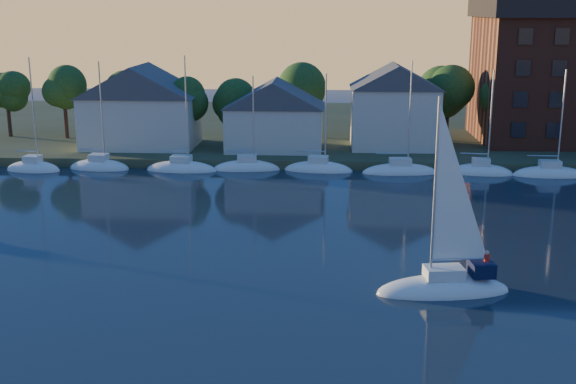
# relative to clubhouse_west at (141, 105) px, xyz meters

# --- Properties ---
(shoreline_land) EXTENTS (160.00, 50.00, 2.00)m
(shoreline_land) POSITION_rel_clubhouse_west_xyz_m (22.00, 17.00, -5.93)
(shoreline_land) COLOR #303B22
(shoreline_land) RESTS_ON ground
(wooden_dock) EXTENTS (120.00, 3.00, 1.00)m
(wooden_dock) POSITION_rel_clubhouse_west_xyz_m (22.00, -6.00, -5.93)
(wooden_dock) COLOR brown
(wooden_dock) RESTS_ON ground
(clubhouse_west) EXTENTS (13.65, 9.45, 9.64)m
(clubhouse_west) POSITION_rel_clubhouse_west_xyz_m (0.00, 0.00, 0.00)
(clubhouse_west) COLOR beige
(clubhouse_west) RESTS_ON shoreline_land
(clubhouse_centre) EXTENTS (11.55, 8.40, 8.08)m
(clubhouse_centre) POSITION_rel_clubhouse_west_xyz_m (16.00, -1.00, -0.80)
(clubhouse_centre) COLOR beige
(clubhouse_centre) RESTS_ON shoreline_land
(clubhouse_east) EXTENTS (10.50, 8.40, 9.80)m
(clubhouse_east) POSITION_rel_clubhouse_west_xyz_m (30.00, 1.00, 0.07)
(clubhouse_east) COLOR beige
(clubhouse_east) RESTS_ON shoreline_land
(tree_line) EXTENTS (93.40, 5.40, 8.90)m
(tree_line) POSITION_rel_clubhouse_west_xyz_m (24.00, 5.00, 1.24)
(tree_line) COLOR #39231A
(tree_line) RESTS_ON shoreline_land
(moored_fleet) EXTENTS (87.50, 2.40, 12.05)m
(moored_fleet) POSITION_rel_clubhouse_west_xyz_m (22.00, -9.00, -5.83)
(moored_fleet) COLOR white
(moored_fleet) RESTS_ON ground
(hero_sailboat) EXTENTS (8.66, 3.83, 13.21)m
(hero_sailboat) POSITION_rel_clubhouse_west_xyz_m (29.62, -42.11, -5.37)
(hero_sailboat) COLOR white
(hero_sailboat) RESTS_ON ground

